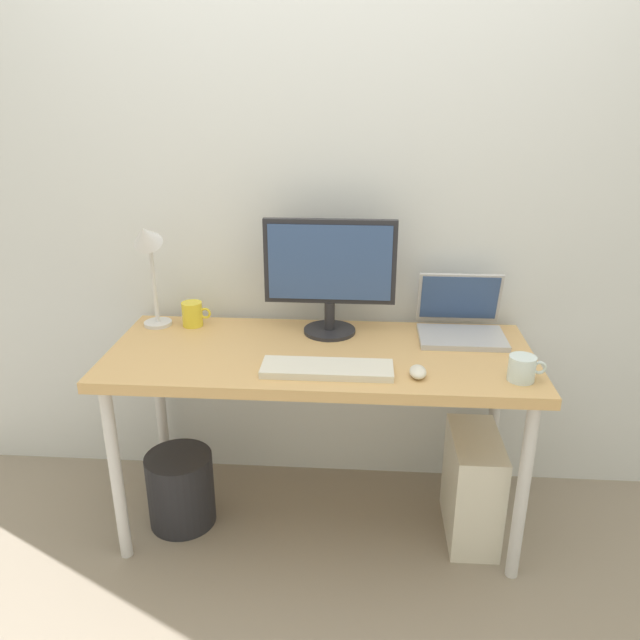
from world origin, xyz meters
The scene contains 12 objects.
ground_plane centered at (0.00, 0.00, 0.00)m, with size 6.00×6.00×0.00m, color gray.
back_wall centered at (0.00, 0.37, 1.30)m, with size 4.40×0.04×2.60m, color silver.
desk centered at (0.00, 0.00, 0.68)m, with size 1.53×0.62×0.74m.
monitor centered at (0.02, 0.18, 0.99)m, with size 0.49×0.20×0.44m.
laptop centered at (0.52, 0.20, 0.80)m, with size 0.32×0.28×0.23m.
desk_lamp centered at (-0.66, 0.18, 1.05)m, with size 0.11×0.16×0.44m.
keyboard centered at (0.04, -0.17, 0.75)m, with size 0.44×0.14×0.02m, color silver.
mouse centered at (0.34, -0.18, 0.76)m, with size 0.06×0.09×0.03m, color silver.
coffee_mug centered at (-0.52, 0.21, 0.79)m, with size 0.12×0.08×0.10m.
glass_cup centered at (0.67, -0.19, 0.78)m, with size 0.12×0.09×0.08m.
computer_tower centered at (0.58, -0.03, 0.21)m, with size 0.18×0.36×0.42m, color silver.
wastebasket centered at (-0.55, -0.05, 0.15)m, with size 0.26×0.26×0.30m, color #232328.
Camera 1 is at (0.15, -2.03, 1.64)m, focal length 34.59 mm.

